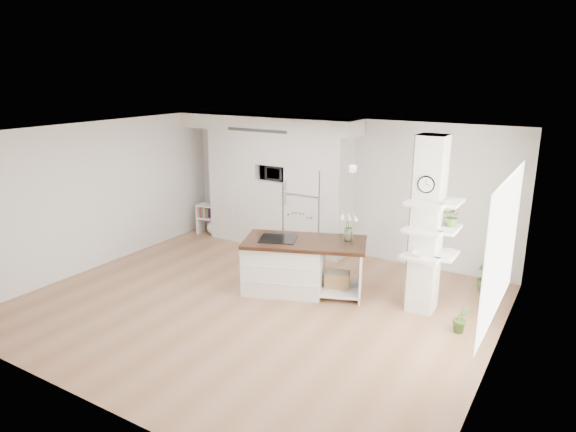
% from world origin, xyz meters
% --- Properties ---
extents(floor, '(7.00, 6.00, 0.01)m').
position_xyz_m(floor, '(0.00, 0.00, 0.00)').
color(floor, '#A17457').
rests_on(floor, ground).
extents(room, '(7.04, 6.04, 2.72)m').
position_xyz_m(room, '(0.00, 0.00, 1.86)').
color(room, white).
rests_on(room, ground).
extents(cabinet_wall, '(4.00, 0.71, 2.70)m').
position_xyz_m(cabinet_wall, '(-1.45, 2.67, 1.51)').
color(cabinet_wall, white).
rests_on(cabinet_wall, floor).
extents(refrigerator, '(0.78, 0.69, 1.75)m').
position_xyz_m(refrigerator, '(-0.53, 2.68, 0.88)').
color(refrigerator, white).
rests_on(refrigerator, floor).
extents(column, '(0.69, 0.90, 2.70)m').
position_xyz_m(column, '(2.38, 1.13, 1.35)').
color(column, silver).
rests_on(column, floor).
extents(window, '(0.00, 2.40, 2.40)m').
position_xyz_m(window, '(3.48, 0.30, 1.50)').
color(window, white).
rests_on(window, room).
extents(pendant_light, '(0.12, 0.12, 0.10)m').
position_xyz_m(pendant_light, '(1.70, 0.15, 2.12)').
color(pendant_light, white).
rests_on(pendant_light, room).
extents(kitchen_island, '(2.19, 1.60, 1.46)m').
position_xyz_m(kitchen_island, '(0.20, 0.79, 0.47)').
color(kitchen_island, white).
rests_on(kitchen_island, floor).
extents(bookshelf, '(0.63, 0.43, 0.69)m').
position_xyz_m(bookshelf, '(-2.90, 2.50, 0.30)').
color(bookshelf, white).
rests_on(bookshelf, floor).
extents(floor_plant_a, '(0.29, 0.27, 0.43)m').
position_xyz_m(floor_plant_a, '(3.00, 0.77, 0.22)').
color(floor_plant_a, '#3E6428').
rests_on(floor_plant_a, floor).
extents(floor_plant_b, '(0.30, 0.30, 0.48)m').
position_xyz_m(floor_plant_b, '(3.00, 2.43, 0.24)').
color(floor_plant_b, '#3E6428').
rests_on(floor_plant_b, floor).
extents(microwave, '(0.54, 0.37, 0.30)m').
position_xyz_m(microwave, '(-1.27, 2.62, 1.57)').
color(microwave, '#2D2D2D').
rests_on(microwave, cabinet_wall).
extents(shelf_plant, '(0.27, 0.23, 0.30)m').
position_xyz_m(shelf_plant, '(2.63, 1.30, 1.52)').
color(shelf_plant, '#3E6428').
rests_on(shelf_plant, column).
extents(decor_bowl, '(0.22, 0.22, 0.05)m').
position_xyz_m(decor_bowl, '(2.30, 0.90, 1.00)').
color(decor_bowl, white).
rests_on(decor_bowl, column).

